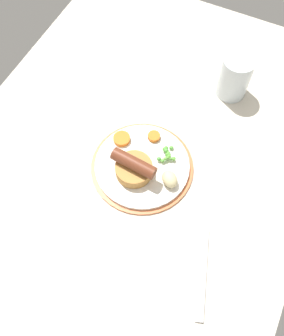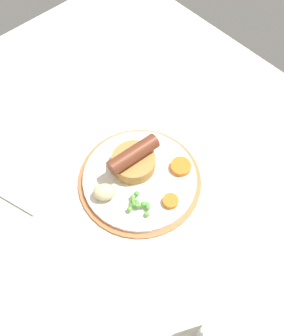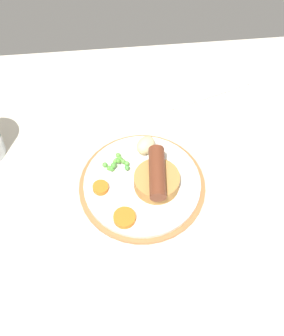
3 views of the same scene
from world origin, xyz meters
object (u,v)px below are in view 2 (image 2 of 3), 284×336
(carrot_slice_0, at_px, (181,167))
(carrot_slice_2, at_px, (171,201))
(sausage_pudding, at_px, (133,160))
(pea_pile, at_px, (138,204))
(potato_chunk_0, at_px, (104,192))
(dinner_plate, at_px, (140,179))

(carrot_slice_0, xyz_separation_m, carrot_slice_2, (0.04, -0.06, -0.00))
(sausage_pudding, bearing_deg, carrot_slice_2, 93.70)
(pea_pile, relative_size, carrot_slice_0, 1.28)
(sausage_pudding, height_order, potato_chunk_0, sausage_pudding)
(dinner_plate, bearing_deg, sausage_pudding, 162.86)
(pea_pile, bearing_deg, sausage_pudding, 144.12)
(pea_pile, height_order, carrot_slice_0, pea_pile)
(dinner_plate, xyz_separation_m, carrot_slice_0, (0.04, 0.07, 0.01))
(carrot_slice_0, bearing_deg, carrot_slice_2, -59.42)
(dinner_plate, distance_m, carrot_slice_0, 0.08)
(dinner_plate, bearing_deg, potato_chunk_0, -100.88)
(sausage_pudding, height_order, carrot_slice_2, sausage_pudding)
(carrot_slice_2, bearing_deg, sausage_pudding, 179.04)
(sausage_pudding, distance_m, potato_chunk_0, 0.08)
(pea_pile, bearing_deg, carrot_slice_0, 92.83)
(pea_pile, xyz_separation_m, potato_chunk_0, (-0.06, -0.03, 0.01))
(pea_pile, relative_size, potato_chunk_0, 1.22)
(dinner_plate, height_order, pea_pile, pea_pile)
(sausage_pudding, height_order, pea_pile, sausage_pudding)
(dinner_plate, relative_size, potato_chunk_0, 5.71)
(sausage_pudding, distance_m, carrot_slice_2, 0.10)
(potato_chunk_0, bearing_deg, dinner_plate, 79.12)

